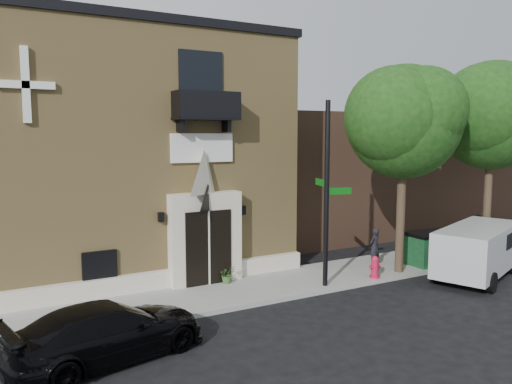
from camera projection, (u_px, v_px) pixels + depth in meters
ground at (269, 305)px, 15.80m from camera, size 120.00×120.00×0.00m
sidewalk at (272, 285)px, 17.58m from camera, size 42.00×3.00×0.15m
church at (111, 152)px, 20.74m from camera, size 12.20×11.01×9.30m
neighbour_building at (369, 171)px, 29.01m from camera, size 18.00×8.00×6.40m
street_tree_left at (406, 121)px, 18.31m from camera, size 4.97×4.38×7.77m
street_tree_mid at (495, 114)px, 20.67m from camera, size 5.21×4.64×8.25m
black_sedan at (108, 332)px, 11.89m from camera, size 5.11×2.99×1.39m
cargo_van at (480, 249)px, 18.72m from camera, size 5.15×3.50×1.96m
street_sign at (327, 194)px, 16.97m from camera, size 0.99×1.13×6.36m
fire_hydrant at (375, 267)px, 18.18m from camera, size 0.47×0.37×0.82m
dumpster at (431, 248)px, 20.13m from camera, size 2.00×1.13×1.31m
planter at (227, 274)px, 17.56m from camera, size 0.61×0.54×0.63m
pedestrian_near at (374, 247)px, 19.73m from camera, size 0.64×0.51×1.53m
pedestrian_far at (480, 228)px, 23.89m from camera, size 0.74×0.86×1.51m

